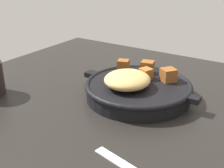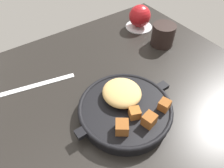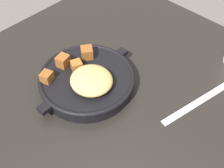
# 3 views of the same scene
# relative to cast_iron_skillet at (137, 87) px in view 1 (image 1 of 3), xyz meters

# --- Properties ---
(ground_plane) EXTENTS (0.92, 0.81, 0.02)m
(ground_plane) POSITION_rel_cast_iron_skillet_xyz_m (-0.00, 0.05, -0.04)
(ground_plane) COLOR black
(cast_iron_skillet) EXTENTS (0.28, 0.24, 0.07)m
(cast_iron_skillet) POSITION_rel_cast_iron_skillet_xyz_m (0.00, 0.00, 0.00)
(cast_iron_skillet) COLOR black
(cast_iron_skillet) RESTS_ON ground_plane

